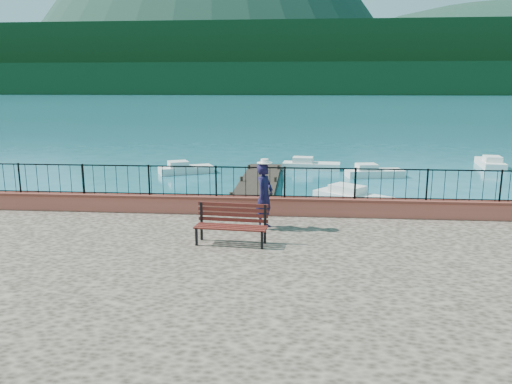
% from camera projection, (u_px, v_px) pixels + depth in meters
% --- Properties ---
extents(ground, '(2000.00, 2000.00, 0.00)m').
position_uv_depth(ground, '(291.00, 298.00, 12.63)').
color(ground, '#19596B').
rests_on(ground, ground).
extents(parapet, '(28.00, 0.46, 0.58)m').
position_uv_depth(parapet, '(294.00, 206.00, 15.92)').
color(parapet, '#BB5043').
rests_on(parapet, promenade).
extents(railing, '(27.00, 0.05, 0.95)m').
position_uv_depth(railing, '(294.00, 183.00, 15.76)').
color(railing, black).
rests_on(railing, parapet).
extents(dock, '(2.00, 16.00, 0.30)m').
position_uv_depth(dock, '(255.00, 192.00, 24.45)').
color(dock, '#2D231C').
rests_on(dock, ground).
extents(far_forest, '(900.00, 60.00, 18.00)m').
position_uv_depth(far_forest, '(300.00, 79.00, 302.98)').
color(far_forest, black).
rests_on(far_forest, ground).
extents(foothills, '(900.00, 120.00, 44.00)m').
position_uv_depth(foothills, '(301.00, 62.00, 358.71)').
color(foothills, black).
rests_on(foothills, ground).
extents(companion_hill, '(448.00, 384.00, 180.00)m').
position_uv_depth(companion_hill, '(504.00, 90.00, 539.37)').
color(companion_hill, '#142D23').
rests_on(companion_hill, ground).
extents(park_bench, '(1.93, 0.78, 1.04)m').
position_uv_depth(park_bench, '(231.00, 233.00, 13.00)').
color(park_bench, black).
rests_on(park_bench, promenade).
extents(person, '(0.67, 0.81, 1.91)m').
position_uv_depth(person, '(264.00, 196.00, 14.35)').
color(person, '#161133').
rests_on(person, promenade).
extents(hat, '(0.44, 0.44, 0.12)m').
position_uv_depth(hat, '(265.00, 161.00, 14.13)').
color(hat, white).
rests_on(hat, person).
extents(boat_0, '(3.80, 2.57, 0.80)m').
position_uv_depth(boat_0, '(185.00, 206.00, 20.64)').
color(boat_0, silver).
rests_on(boat_0, ground).
extents(boat_1, '(4.15, 3.73, 0.80)m').
position_uv_depth(boat_1, '(359.00, 195.00, 22.57)').
color(boat_1, silver).
rests_on(boat_1, ground).
extents(boat_2, '(3.45, 1.83, 0.80)m').
position_uv_depth(boat_2, '(375.00, 170.00, 29.30)').
color(boat_2, silver).
rests_on(boat_2, ground).
extents(boat_3, '(3.48, 2.58, 0.80)m').
position_uv_depth(boat_3, '(186.00, 167.00, 30.49)').
color(boat_3, silver).
rests_on(boat_3, ground).
extents(boat_4, '(3.73, 1.61, 0.80)m').
position_uv_depth(boat_4, '(311.00, 163.00, 31.96)').
color(boat_4, silver).
rests_on(boat_4, ground).
extents(boat_5, '(1.80, 3.82, 0.80)m').
position_uv_depth(boat_5, '(490.00, 161.00, 32.95)').
color(boat_5, silver).
rests_on(boat_5, ground).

